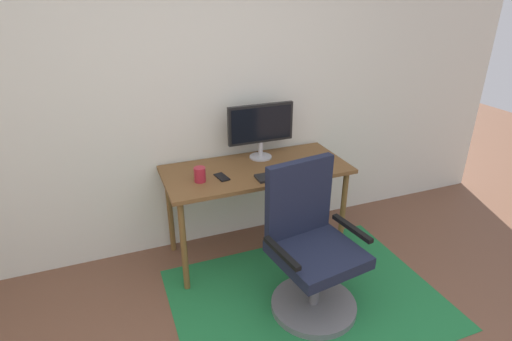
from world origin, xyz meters
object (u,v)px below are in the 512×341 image
object	(u,v)px
coffee_cup	(200,175)
office_chair	(311,255)
cell_phone	(222,177)
keyboard	(284,174)
computer_mouse	(323,166)
desk	(256,177)
monitor	(261,126)

from	to	relation	value
coffee_cup	office_chair	world-z (taller)	office_chair
cell_phone	keyboard	bearing A→B (deg)	-27.00
computer_mouse	coffee_cup	xyz separation A→B (m)	(-0.93, 0.11, 0.04)
desk	coffee_cup	world-z (taller)	coffee_cup
desk	keyboard	world-z (taller)	keyboard
desk	cell_phone	world-z (taller)	cell_phone
monitor	coffee_cup	world-z (taller)	monitor
computer_mouse	cell_phone	bearing A→B (deg)	171.48
coffee_cup	office_chair	bearing A→B (deg)	-48.46
desk	computer_mouse	bearing A→B (deg)	-21.66
desk	keyboard	distance (m)	0.26
desk	monitor	world-z (taller)	monitor
monitor	desk	bearing A→B (deg)	-121.19
monitor	computer_mouse	xyz separation A→B (m)	(0.37, -0.36, -0.25)
coffee_cup	desk	bearing A→B (deg)	9.24
cell_phone	desk	bearing A→B (deg)	3.58
keyboard	monitor	bearing A→B (deg)	95.06
monitor	keyboard	xyz separation A→B (m)	(0.03, -0.38, -0.26)
monitor	keyboard	bearing A→B (deg)	-84.94
monitor	computer_mouse	world-z (taller)	monitor
monitor	office_chair	world-z (taller)	monitor
coffee_cup	computer_mouse	bearing A→B (deg)	-6.96
office_chair	keyboard	bearing A→B (deg)	78.38
keyboard	office_chair	world-z (taller)	office_chair
keyboard	computer_mouse	xyz separation A→B (m)	(0.33, 0.02, 0.01)
office_chair	cell_phone	bearing A→B (deg)	114.18
monitor	coffee_cup	distance (m)	0.65
coffee_cup	cell_phone	bearing A→B (deg)	0.61
monitor	office_chair	xyz separation A→B (m)	(0.00, -0.89, -0.62)
desk	cell_phone	distance (m)	0.32
monitor	office_chair	size ratio (longest dim) A/B	0.52
computer_mouse	office_chair	distance (m)	0.74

